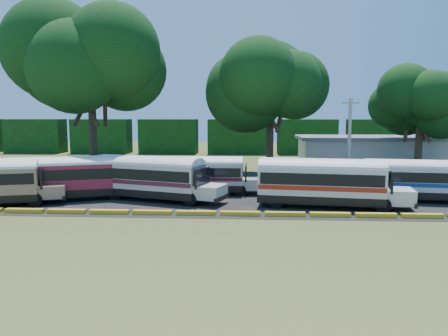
# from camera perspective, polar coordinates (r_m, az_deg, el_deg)

# --- Properties ---
(ground) EXTENTS (160.00, 160.00, 0.00)m
(ground) POSITION_cam_1_polar(r_m,az_deg,el_deg) (28.77, -0.91, -6.67)
(ground) COLOR #334D19
(ground) RESTS_ON ground
(asphalt_strip) EXTENTS (64.00, 24.00, 0.02)m
(asphalt_strip) POSITION_cam_1_polar(r_m,az_deg,el_deg) (40.47, 1.75, -2.66)
(asphalt_strip) COLOR black
(asphalt_strip) RESTS_ON ground
(curb) EXTENTS (53.70, 0.45, 0.30)m
(curb) POSITION_cam_1_polar(r_m,az_deg,el_deg) (29.71, -0.77, -5.93)
(curb) COLOR gold
(curb) RESTS_ON ground
(terminal_building) EXTENTS (19.00, 9.00, 4.00)m
(terminal_building) POSITION_cam_1_polar(r_m,az_deg,el_deg) (60.23, 18.63, 2.09)
(terminal_building) COLOR beige
(terminal_building) RESTS_ON ground
(treeline_backdrop) EXTENTS (130.00, 4.00, 6.00)m
(treeline_backdrop) POSITION_cam_1_polar(r_m,az_deg,el_deg) (76.01, 1.73, 4.12)
(treeline_backdrop) COLOR black
(treeline_backdrop) RESTS_ON ground
(bus_red) EXTENTS (10.93, 6.30, 3.52)m
(bus_red) POSITION_cam_1_polar(r_m,az_deg,el_deg) (36.89, -20.26, -0.88)
(bus_red) COLOR black
(bus_red) RESTS_ON ground
(bus_cream_west) EXTENTS (11.00, 5.88, 3.53)m
(bus_cream_west) POSITION_cam_1_polar(r_m,az_deg,el_deg) (35.17, -9.40, -0.95)
(bus_cream_west) COLOR black
(bus_cream_west) RESTS_ON ground
(bus_cream_east) EXTENTS (9.89, 2.55, 3.25)m
(bus_cream_east) POSITION_cam_1_polar(r_m,az_deg,el_deg) (37.57, -3.33, -0.61)
(bus_cream_east) COLOR black
(bus_cream_east) RESTS_ON ground
(bus_white_red) EXTENTS (11.27, 4.25, 3.62)m
(bus_white_red) POSITION_cam_1_polar(r_m,az_deg,el_deg) (32.78, 12.92, -1.52)
(bus_white_red) COLOR black
(bus_white_red) RESTS_ON ground
(bus_white_blue) EXTENTS (10.30, 3.83, 3.31)m
(bus_white_blue) POSITION_cam_1_polar(r_m,az_deg,el_deg) (37.47, 24.35, -1.19)
(bus_white_blue) COLOR black
(bus_white_blue) RESTS_ON ground
(tree_west) EXTENTS (12.94, 12.94, 17.22)m
(tree_west) POSITION_cam_1_polar(r_m,az_deg,el_deg) (47.28, -17.07, 13.54)
(tree_west) COLOR #332719
(tree_west) RESTS_ON ground
(tree_center) EXTENTS (11.17, 11.17, 14.84)m
(tree_center) POSITION_cam_1_polar(r_m,az_deg,el_deg) (49.01, 6.13, 11.53)
(tree_center) COLOR #332719
(tree_center) RESTS_ON ground
(tree_east) EXTENTS (8.61, 8.61, 11.72)m
(tree_east) POSITION_cam_1_polar(r_m,az_deg,el_deg) (54.19, 24.35, 8.18)
(tree_east) COLOR #332719
(tree_east) RESTS_ON ground
(utility_pole) EXTENTS (1.60, 0.30, 8.27)m
(utility_pole) POSITION_cam_1_polar(r_m,az_deg,el_deg) (41.87, 16.05, 3.23)
(utility_pole) COLOR gray
(utility_pole) RESTS_ON ground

